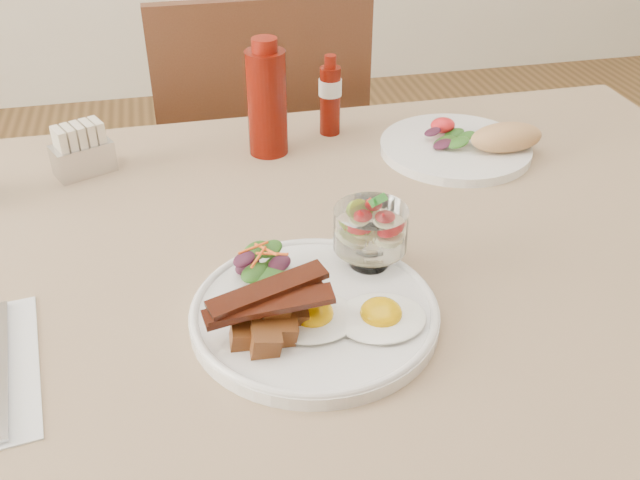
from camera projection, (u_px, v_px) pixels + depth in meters
table at (330, 300)px, 0.98m from camera, size 1.33×0.88×0.75m
chair_far at (260, 170)px, 1.59m from camera, size 0.42×0.42×0.93m
main_plate at (314, 314)px, 0.80m from camera, size 0.28×0.28×0.02m
fried_eggs at (347, 316)px, 0.77m from camera, size 0.20×0.14×0.03m
bacon_potato_pile at (268, 316)px, 0.74m from camera, size 0.14×0.08×0.06m
side_salad at (263, 265)px, 0.84m from camera, size 0.07×0.07×0.04m
fruit_cup at (370, 229)px, 0.84m from camera, size 0.09×0.09×0.09m
second_plate at (467, 144)px, 1.15m from camera, size 0.25×0.24×0.06m
ketchup_bottle at (267, 101)px, 1.11m from camera, size 0.08×0.08×0.19m
hot_sauce_bottle at (330, 96)px, 1.19m from camera, size 0.04×0.04×0.14m
sugar_caddy at (82, 152)px, 1.08m from camera, size 0.10×0.08×0.08m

